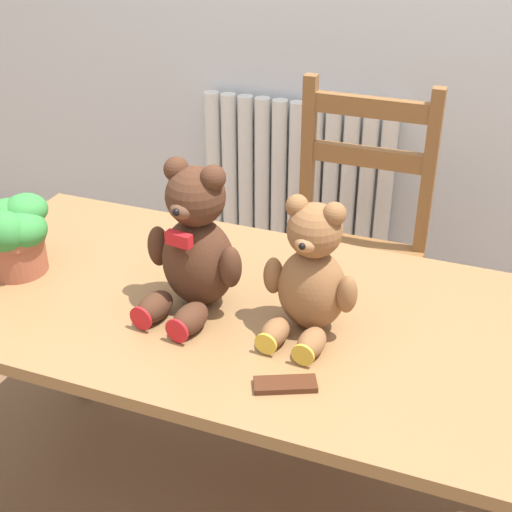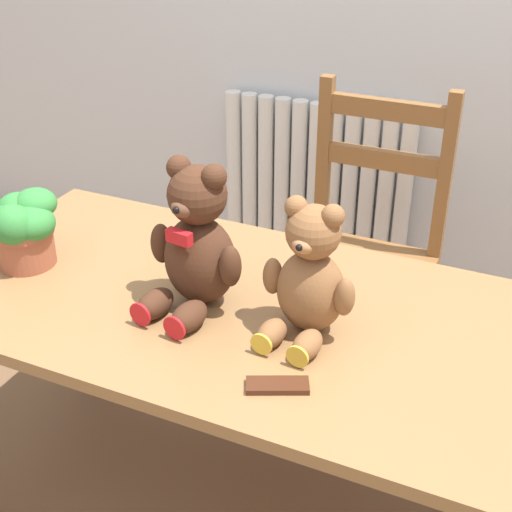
# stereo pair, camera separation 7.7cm
# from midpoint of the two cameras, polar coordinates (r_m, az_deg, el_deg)

# --- Properties ---
(radiator) EXTENTS (0.77, 0.10, 0.79)m
(radiator) POSITION_cam_midpoint_polar(r_m,az_deg,el_deg) (2.84, 2.36, 3.95)
(radiator) COLOR white
(radiator) RESTS_ON ground_plane
(dining_table) EXTENTS (1.53, 0.73, 0.71)m
(dining_table) POSITION_cam_midpoint_polar(r_m,az_deg,el_deg) (1.64, -1.47, -6.98)
(dining_table) COLOR olive
(dining_table) RESTS_ON ground_plane
(wooden_chair_behind) EXTENTS (0.43, 0.41, 1.00)m
(wooden_chair_behind) POSITION_cam_midpoint_polar(r_m,az_deg,el_deg) (2.27, 6.67, 0.23)
(wooden_chair_behind) COLOR brown
(wooden_chair_behind) RESTS_ON ground_plane
(teddy_bear_left) EXTENTS (0.24, 0.25, 0.34)m
(teddy_bear_left) POSITION_cam_midpoint_polar(r_m,az_deg,el_deg) (1.54, -6.36, 0.71)
(teddy_bear_left) COLOR #472819
(teddy_bear_left) RESTS_ON dining_table
(teddy_bear_right) EXTENTS (0.21, 0.21, 0.30)m
(teddy_bear_right) POSITION_cam_midpoint_polar(r_m,az_deg,el_deg) (1.46, 2.90, -1.64)
(teddy_bear_right) COLOR brown
(teddy_bear_right) RESTS_ON dining_table
(potted_plant) EXTENTS (0.17, 0.18, 0.18)m
(potted_plant) POSITION_cam_midpoint_polar(r_m,az_deg,el_deg) (1.78, -19.95, 1.76)
(potted_plant) COLOR #9E5138
(potted_plant) RESTS_ON dining_table
(chocolate_bar) EXTENTS (0.13, 0.09, 0.01)m
(chocolate_bar) POSITION_cam_midpoint_polar(r_m,az_deg,el_deg) (1.37, 0.73, -10.27)
(chocolate_bar) COLOR #472314
(chocolate_bar) RESTS_ON dining_table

